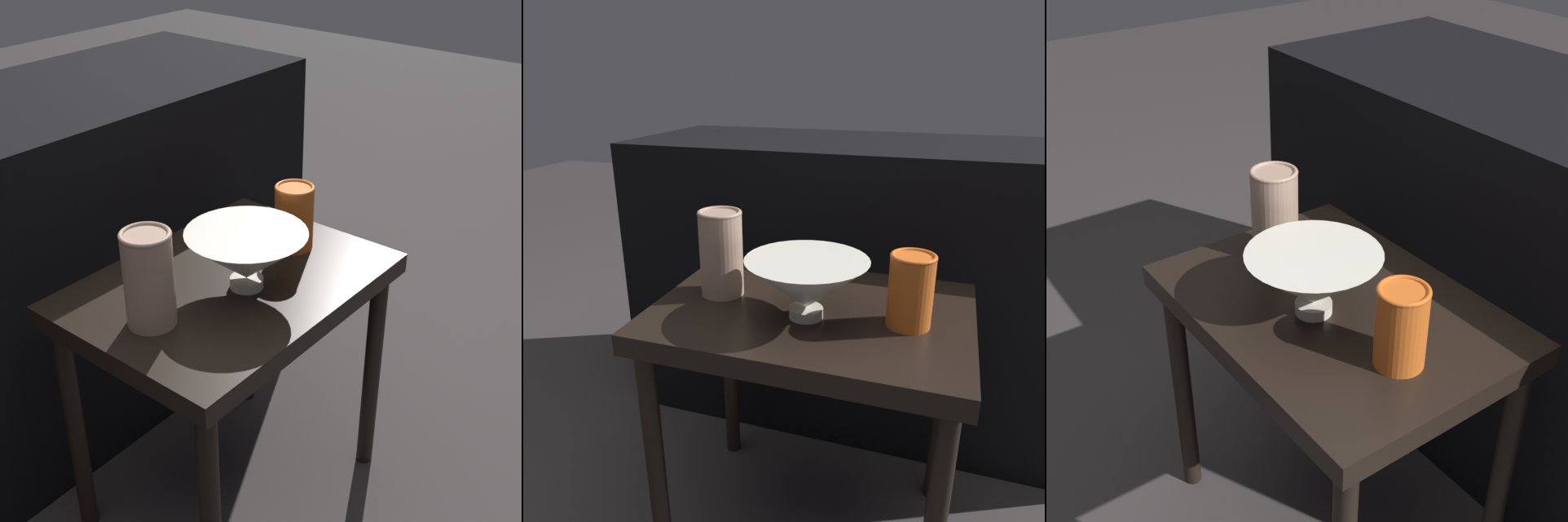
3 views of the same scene
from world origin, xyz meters
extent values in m
plane|color=#383333|center=(0.00, 0.00, 0.00)|extent=(8.00, 8.00, 0.00)
cube|color=black|center=(0.00, 0.00, 0.52)|extent=(0.59, 0.42, 0.04)
cylinder|color=black|center=(0.26, -0.18, 0.25)|extent=(0.04, 0.04, 0.50)
cylinder|color=black|center=(-0.26, 0.18, 0.25)|extent=(0.04, 0.04, 0.50)
cylinder|color=black|center=(0.26, 0.18, 0.25)|extent=(0.04, 0.04, 0.50)
cube|color=black|center=(0.00, 0.53, 0.39)|extent=(1.24, 0.50, 0.78)
cylinder|color=silver|center=(0.00, -0.04, 0.55)|extent=(0.06, 0.06, 0.02)
cone|color=silver|center=(0.00, -0.04, 0.60)|extent=(0.22, 0.22, 0.09)
cylinder|color=tan|center=(-0.19, 0.01, 0.62)|extent=(0.08, 0.08, 0.17)
torus|color=tan|center=(-0.19, 0.01, 0.71)|extent=(0.09, 0.09, 0.01)
cylinder|color=orange|center=(0.18, -0.02, 0.60)|extent=(0.08, 0.08, 0.13)
torus|color=orange|center=(0.18, -0.02, 0.67)|extent=(0.08, 0.08, 0.01)
camera|label=1|loc=(-0.86, -0.77, 1.23)|focal=50.00mm
camera|label=2|loc=(0.22, -0.84, 0.96)|focal=35.00mm
camera|label=3|loc=(0.78, -0.62, 1.23)|focal=50.00mm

